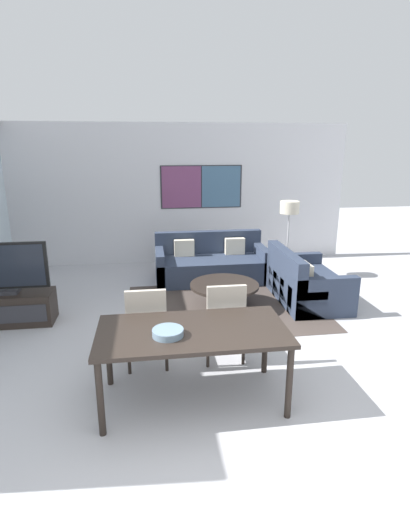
{
  "coord_description": "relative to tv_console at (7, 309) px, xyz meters",
  "views": [
    {
      "loc": [
        -0.44,
        -2.56,
        2.39
      ],
      "look_at": [
        0.28,
        2.51,
        0.95
      ],
      "focal_mm": 28.0,
      "sensor_mm": 36.0,
      "label": 1
    }
  ],
  "objects": [
    {
      "name": "floor_lamp",
      "position": [
        4.46,
        1.41,
        0.97
      ],
      "size": [
        0.34,
        0.34,
        1.41
      ],
      "color": "#2D2D33",
      "rests_on": "ground_plane"
    },
    {
      "name": "area_rug",
      "position": [
        3.05,
        0.15,
        -0.22
      ],
      "size": [
        2.91,
        2.17,
        0.01
      ],
      "color": "#473D38",
      "rests_on": "ground_plane"
    },
    {
      "name": "tv_console",
      "position": [
        0.0,
        0.0,
        0.0
      ],
      "size": [
        1.23,
        0.45,
        0.44
      ],
      "color": "black",
      "rests_on": "ground_plane"
    },
    {
      "name": "coffee_table",
      "position": [
        3.05,
        0.15,
        0.06
      ],
      "size": [
        1.03,
        1.03,
        0.37
      ],
      "color": "black",
      "rests_on": "ground_plane"
    },
    {
      "name": "fruit_bowl",
      "position": [
        2.1,
        -2.15,
        0.56
      ],
      "size": [
        0.28,
        0.28,
        0.06
      ],
      "color": "slate",
      "rests_on": "dining_table"
    },
    {
      "name": "television",
      "position": [
        -0.0,
        0.0,
        0.57
      ],
      "size": [
        1.19,
        0.2,
        0.71
      ],
      "color": "#2D2D33",
      "rests_on": "tv_console"
    },
    {
      "name": "dining_chair_left",
      "position": [
        1.9,
        -1.38,
        0.31
      ],
      "size": [
        0.46,
        0.46,
        0.95
      ],
      "color": "#B2A899",
      "rests_on": "ground_plane"
    },
    {
      "name": "sofa_side",
      "position": [
        4.31,
        0.21,
        0.05
      ],
      "size": [
        0.92,
        1.42,
        0.83
      ],
      "rotation": [
        0.0,
        0.0,
        1.57
      ],
      "color": "#2D384C",
      "rests_on": "ground_plane"
    },
    {
      "name": "ground_plane",
      "position": [
        2.41,
        -2.83,
        -0.22
      ],
      "size": [
        24.0,
        24.0,
        0.0
      ],
      "primitive_type": "plane",
      "color": "#B2B2B7"
    },
    {
      "name": "wall_back",
      "position": [
        2.44,
        2.77,
        1.19
      ],
      "size": [
        7.32,
        0.09,
        2.8
      ],
      "color": "silver",
      "rests_on": "ground_plane"
    },
    {
      "name": "dining_table",
      "position": [
        2.33,
        -2.05,
        0.45
      ],
      "size": [
        1.75,
        0.87,
        0.75
      ],
      "color": "black",
      "rests_on": "ground_plane"
    },
    {
      "name": "sofa_main",
      "position": [
        3.05,
        1.5,
        0.05
      ],
      "size": [
        1.99,
        0.92,
        0.83
      ],
      "color": "#2D384C",
      "rests_on": "ground_plane"
    },
    {
      "name": "dining_chair_centre",
      "position": [
        2.76,
        -1.37,
        0.31
      ],
      "size": [
        0.46,
        0.46,
        0.95
      ],
      "color": "#B2A899",
      "rests_on": "ground_plane"
    }
  ]
}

